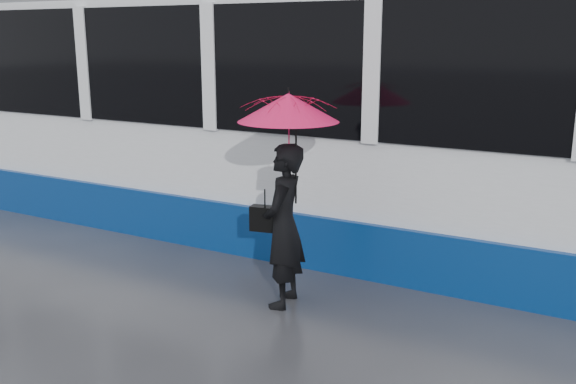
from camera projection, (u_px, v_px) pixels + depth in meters
The scene contains 6 objects.
ground at pixel (145, 284), 6.79m from camera, with size 90.00×90.00×0.00m, color #2C2C31.
rails at pixel (266, 224), 8.91m from camera, with size 34.00×1.51×0.02m.
tram at pixel (298, 109), 8.29m from camera, with size 26.00×2.56×3.35m.
woman at pixel (284, 226), 6.10m from camera, with size 0.58×0.38×1.59m, color black.
umbrella at pixel (288, 127), 5.85m from camera, with size 1.10×1.10×1.07m.
handbag at pixel (265, 218), 6.21m from camera, with size 0.30×0.18×0.43m.
Camera 1 is at (4.43, -4.83, 2.55)m, focal length 40.00 mm.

